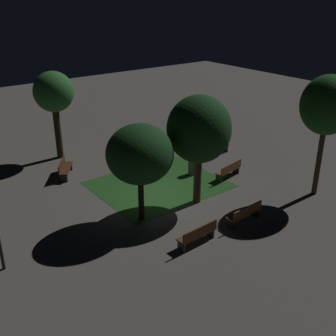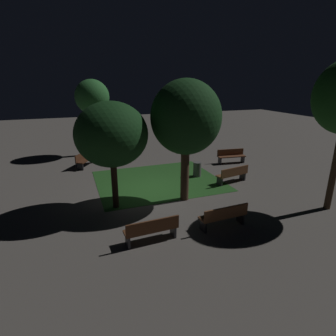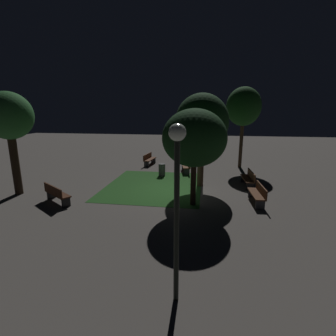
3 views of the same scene
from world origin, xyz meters
TOP-DOWN VIEW (x-y plane):
  - ground_plane at (0.00, 0.00)m, footprint 60.00×60.00m
  - grass_lawn at (0.65, 1.15)m, footprint 6.39×5.43m
  - bench_front_right at (-1.35, -4.26)m, footprint 1.82×0.57m
  - bench_near_trees at (1.36, -4.26)m, footprint 1.82×0.57m
  - bench_corner at (4.19, -0.47)m, footprint 1.86×0.80m
  - bench_back_row at (6.11, 2.70)m, footprint 1.85×0.70m
  - bench_by_lamp at (-2.78, 5.16)m, footprint 1.40×1.76m
  - tree_back_left at (6.27, -4.39)m, footprint 2.50×2.50m
  - tree_tall_center at (-2.02, -1.24)m, footprint 2.86×2.86m
  - tree_lawn_side at (-1.84, 7.90)m, footprint 2.30×2.30m
  - tree_left_canopy at (1.01, -1.49)m, footprint 2.94×2.94m
  - trash_bin at (2.90, 1.09)m, footprint 0.44×0.44m

SIDE VIEW (x-z plane):
  - ground_plane at x=0.00m, z-range 0.00..0.00m
  - grass_lawn at x=0.65m, z-range 0.00..0.01m
  - trash_bin at x=2.90m, z-range 0.00..0.81m
  - bench_front_right at x=-1.35m, z-range 0.04..0.92m
  - bench_near_trees at x=1.36m, z-range 0.04..0.92m
  - bench_corner at x=4.19m, z-range 0.04..0.92m
  - bench_back_row at x=6.11m, z-range 0.04..0.92m
  - bench_by_lamp at x=-2.78m, z-range 0.04..0.92m
  - tree_tall_center at x=-2.02m, z-range 0.90..5.29m
  - tree_left_canopy at x=1.01m, z-range 1.03..6.24m
  - tree_lawn_side at x=-1.84m, z-range 1.34..6.54m
  - tree_back_left at x=6.27m, z-range 1.53..7.47m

